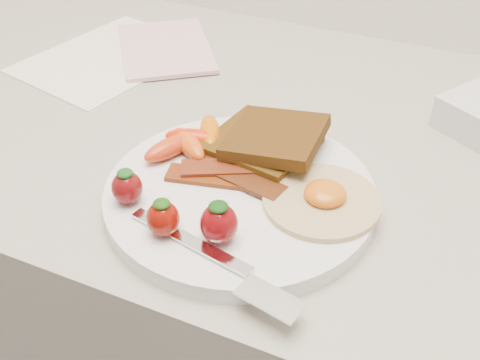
% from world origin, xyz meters
% --- Properties ---
extents(plate, '(0.27, 0.27, 0.02)m').
position_xyz_m(plate, '(-0.00, 1.56, 0.91)').
color(plate, white).
rests_on(plate, counter).
extents(toast_lower, '(0.12, 0.12, 0.01)m').
position_xyz_m(toast_lower, '(-0.01, 1.63, 0.93)').
color(toast_lower, '#37230A').
rests_on(toast_lower, plate).
extents(toast_upper, '(0.10, 0.10, 0.02)m').
position_xyz_m(toast_upper, '(0.01, 1.63, 0.94)').
color(toast_upper, black).
rests_on(toast_upper, toast_lower).
extents(fried_egg, '(0.13, 0.13, 0.02)m').
position_xyz_m(fried_egg, '(0.08, 1.57, 0.92)').
color(fried_egg, '#F5E5B9').
rests_on(fried_egg, plate).
extents(bacon_strips, '(0.13, 0.08, 0.01)m').
position_xyz_m(bacon_strips, '(-0.02, 1.57, 0.92)').
color(bacon_strips, '#471506').
rests_on(bacon_strips, plate).
extents(baby_carrots, '(0.07, 0.11, 0.02)m').
position_xyz_m(baby_carrots, '(-0.08, 1.60, 0.93)').
color(baby_carrots, red).
rests_on(baby_carrots, plate).
extents(strawberries, '(0.13, 0.05, 0.04)m').
position_xyz_m(strawberries, '(-0.03, 1.48, 0.94)').
color(strawberries, '#660A0D').
rests_on(strawberries, plate).
extents(fork, '(0.18, 0.07, 0.00)m').
position_xyz_m(fork, '(0.03, 1.45, 0.92)').
color(fork, silver).
rests_on(fork, plate).
extents(paper_sheet, '(0.23, 0.27, 0.00)m').
position_xyz_m(paper_sheet, '(-0.31, 1.77, 0.90)').
color(paper_sheet, white).
rests_on(paper_sheet, counter).
extents(notepad, '(0.21, 0.22, 0.01)m').
position_xyz_m(notepad, '(-0.24, 1.83, 0.91)').
color(notepad, beige).
rests_on(notepad, paper_sheet).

